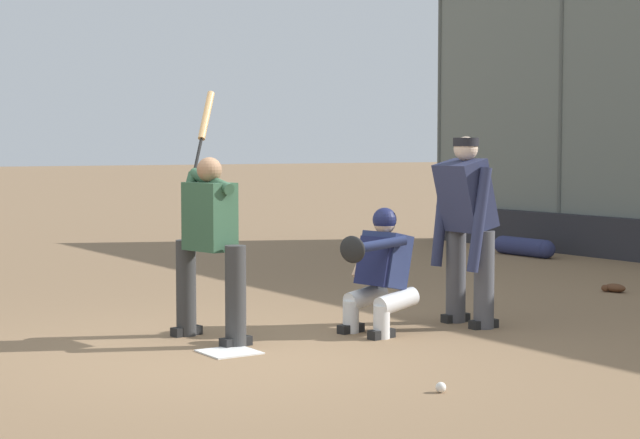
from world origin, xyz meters
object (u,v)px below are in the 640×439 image
object	(u,v)px
fielding_glove_on_dirt	(614,288)
equipment_bag_dugout_side	(524,247)
baseball_loose	(441,387)
batter_at_plate	(210,241)
umpire_home	(466,224)
catcher_behind_plate	(378,269)

from	to	relation	value
fielding_glove_on_dirt	equipment_bag_dugout_side	bearing A→B (deg)	-29.26
baseball_loose	equipment_bag_dugout_side	distance (m)	9.45
batter_at_plate	fielding_glove_on_dirt	bearing A→B (deg)	-97.25
batter_at_plate	fielding_glove_on_dirt	world-z (taller)	batter_at_plate
baseball_loose	umpire_home	bearing A→B (deg)	-44.21
catcher_behind_plate	umpire_home	world-z (taller)	umpire_home
catcher_behind_plate	equipment_bag_dugout_side	size ratio (longest dim) A/B	0.93
catcher_behind_plate	baseball_loose	xyz separation A→B (m)	(-2.11, 1.01, -0.55)
umpire_home	baseball_loose	size ratio (longest dim) A/B	24.11
umpire_home	baseball_loose	bearing A→B (deg)	137.62
batter_at_plate	equipment_bag_dugout_side	world-z (taller)	batter_at_plate
equipment_bag_dugout_side	catcher_behind_plate	bearing A→B (deg)	125.99
equipment_bag_dugout_side	baseball_loose	bearing A→B (deg)	132.76
baseball_loose	equipment_bag_dugout_side	xyz separation A→B (m)	(6.41, -6.94, 0.10)
batter_at_plate	catcher_behind_plate	distance (m)	1.55
catcher_behind_plate	baseball_loose	size ratio (longest dim) A/B	15.41
batter_at_plate	baseball_loose	xyz separation A→B (m)	(-2.63, -0.42, -0.84)
batter_at_plate	fielding_glove_on_dirt	xyz separation A→B (m)	(0.21, -5.36, -0.82)
batter_at_plate	fielding_glove_on_dirt	distance (m)	5.42
umpire_home	fielding_glove_on_dirt	distance (m)	3.22
equipment_bag_dugout_side	umpire_home	bearing A→B (deg)	131.48
catcher_behind_plate	equipment_bag_dugout_side	world-z (taller)	catcher_behind_plate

